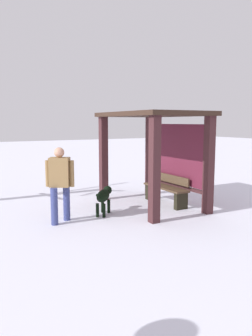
{
  "coord_description": "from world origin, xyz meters",
  "views": [
    {
      "loc": [
        6.72,
        -4.45,
        2.03
      ],
      "look_at": [
        0.07,
        -0.75,
        0.99
      ],
      "focal_mm": 35.91,
      "sensor_mm": 36.0,
      "label": 1
    }
  ],
  "objects_px": {
    "bus_shelter": "(158,138)",
    "dog": "(104,196)",
    "bench_left_inside": "(166,190)",
    "person_walking": "(60,180)"
  },
  "relations": [
    {
      "from": "bus_shelter",
      "to": "dog",
      "type": "height_order",
      "value": "bus_shelter"
    },
    {
      "from": "bus_shelter",
      "to": "bench_left_inside",
      "type": "bearing_deg",
      "value": 90.0
    },
    {
      "from": "dog",
      "to": "bus_shelter",
      "type": "bearing_deg",
      "value": 94.82
    },
    {
      "from": "bus_shelter",
      "to": "person_walking",
      "type": "distance_m",
      "value": 2.69
    },
    {
      "from": "bench_left_inside",
      "to": "person_walking",
      "type": "xyz_separation_m",
      "value": [
        0.26,
        -2.83,
        0.54
      ]
    },
    {
      "from": "bench_left_inside",
      "to": "dog",
      "type": "relative_size",
      "value": 1.93
    },
    {
      "from": "person_walking",
      "to": "dog",
      "type": "bearing_deg",
      "value": 97.33
    },
    {
      "from": "bus_shelter",
      "to": "dog",
      "type": "xyz_separation_m",
      "value": [
        0.13,
        -1.53,
        -1.25
      ]
    },
    {
      "from": "bench_left_inside",
      "to": "bus_shelter",
      "type": "bearing_deg",
      "value": -90.0
    },
    {
      "from": "bus_shelter",
      "to": "dog",
      "type": "distance_m",
      "value": 1.98
    }
  ]
}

